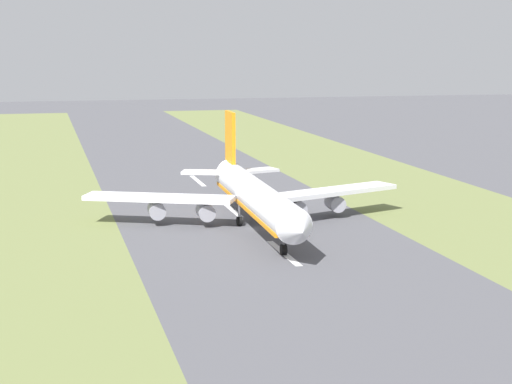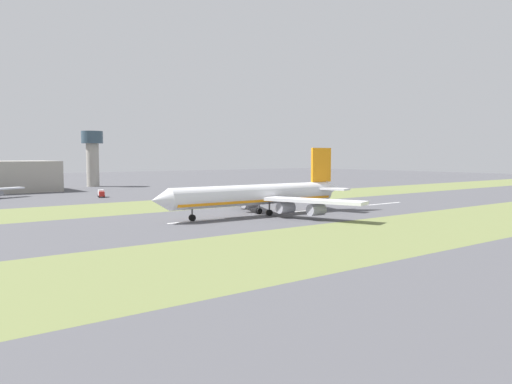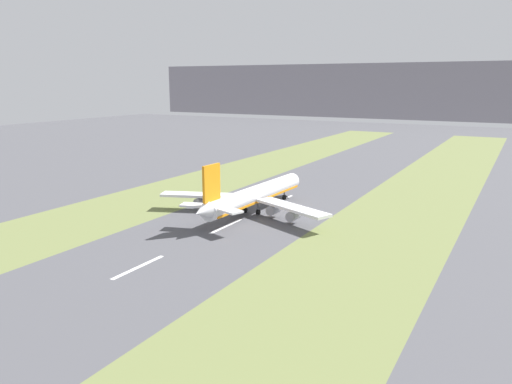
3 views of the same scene
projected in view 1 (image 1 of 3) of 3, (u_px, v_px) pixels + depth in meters
The scene contains 7 objects.
ground_plane at pixel (255, 228), 161.72m from camera, with size 800.00×800.00×0.00m, color #4C4C51.
grass_median_west at pixel (470, 217), 172.58m from camera, with size 40.00×600.00×0.01m, color olive.
grass_median_east at pixel (8, 242), 150.87m from camera, with size 40.00×600.00×0.01m, color olive.
centreline_dash_near at pixel (198, 181), 219.07m from camera, with size 1.20×18.00×0.01m, color silver.
centreline_dash_mid at pixel (232, 209), 180.84m from camera, with size 1.20×18.00×0.01m, color silver.
centreline_dash_far at pixel (284, 253), 142.61m from camera, with size 1.20×18.00×0.01m, color silver.
airplane_main_jet at pixel (254, 195), 162.61m from camera, with size 64.10×67.14×20.20m.
Camera 1 is at (38.46, 153.51, 34.03)m, focal length 60.00 mm.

